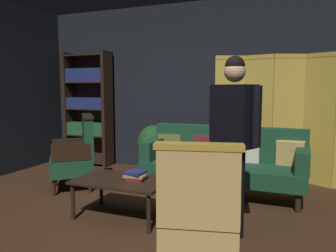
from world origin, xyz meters
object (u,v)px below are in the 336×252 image
(armchair_wing_left, at_px, (76,154))
(velvet_couch, at_px, (224,159))
(folding_screen, at_px, (287,117))
(bookshelf, at_px, (88,106))
(armchair_gilt_accent, at_px, (199,214))
(potted_plant, at_px, (153,147))
(book_red_leather, at_px, (136,178))
(book_tan_leather, at_px, (136,175))
(book_navy_cloth, at_px, (136,173))
(standing_figure, at_px, (234,129))
(coffee_table, at_px, (122,184))

(armchair_wing_left, bearing_deg, velvet_couch, 18.12)
(folding_screen, xyz_separation_m, bookshelf, (-3.44, -0.09, 0.10))
(armchair_gilt_accent, bearing_deg, potted_plant, 121.35)
(bookshelf, distance_m, book_red_leather, 2.88)
(armchair_wing_left, relative_size, book_tan_leather, 4.62)
(potted_plant, relative_size, book_red_leather, 4.47)
(bookshelf, distance_m, armchair_gilt_accent, 4.16)
(book_navy_cloth, bearing_deg, potted_plant, 108.41)
(armchair_gilt_accent, bearing_deg, armchair_wing_left, 146.75)
(book_tan_leather, distance_m, book_navy_cloth, 0.03)
(velvet_couch, distance_m, book_navy_cloth, 1.41)
(standing_figure, height_order, book_navy_cloth, standing_figure)
(coffee_table, distance_m, armchair_gilt_accent, 1.39)
(velvet_couch, height_order, book_red_leather, velvet_couch)
(coffee_table, distance_m, book_tan_leather, 0.18)
(bookshelf, xyz_separation_m, armchair_wing_left, (0.76, -1.37, -0.59))
(velvet_couch, height_order, potted_plant, velvet_couch)
(standing_figure, distance_m, potted_plant, 2.39)
(potted_plant, bearing_deg, armchair_gilt_accent, -58.65)
(armchair_wing_left, distance_m, book_tan_leather, 1.38)
(bookshelf, relative_size, standing_figure, 1.20)
(velvet_couch, distance_m, armchair_gilt_accent, 2.11)
(coffee_table, height_order, armchair_gilt_accent, armchair_gilt_accent)
(folding_screen, relative_size, book_tan_leather, 9.39)
(velvet_couch, relative_size, coffee_table, 2.12)
(coffee_table, height_order, book_red_leather, book_red_leather)
(book_navy_cloth, bearing_deg, velvet_couch, 60.54)
(standing_figure, relative_size, book_tan_leather, 7.55)
(potted_plant, xyz_separation_m, book_tan_leather, (0.55, -1.64, -0.01))
(velvet_couch, height_order, armchair_wing_left, armchair_wing_left)
(folding_screen, bearing_deg, bookshelf, -178.47)
(book_navy_cloth, bearing_deg, folding_screen, 55.12)
(book_red_leather, height_order, book_tan_leather, book_tan_leather)
(folding_screen, xyz_separation_m, book_navy_cloth, (-1.43, -2.06, -0.49))
(armchair_wing_left, relative_size, book_navy_cloth, 5.31)
(bookshelf, xyz_separation_m, book_navy_cloth, (2.01, -1.97, -0.59))
(book_red_leather, bearing_deg, coffee_table, -157.44)
(armchair_wing_left, bearing_deg, coffee_table, -30.51)
(folding_screen, distance_m, armchair_gilt_accent, 3.00)
(bookshelf, height_order, standing_figure, bookshelf)
(book_red_leather, bearing_deg, standing_figure, -2.13)
(armchair_gilt_accent, distance_m, potted_plant, 2.93)
(folding_screen, height_order, armchair_gilt_accent, folding_screen)
(armchair_wing_left, height_order, standing_figure, standing_figure)
(potted_plant, distance_m, book_tan_leather, 1.73)
(standing_figure, height_order, book_tan_leather, standing_figure)
(book_tan_leather, relative_size, book_navy_cloth, 1.15)
(folding_screen, distance_m, armchair_wing_left, 3.09)
(armchair_wing_left, distance_m, standing_figure, 2.45)
(potted_plant, height_order, book_tan_leather, potted_plant)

